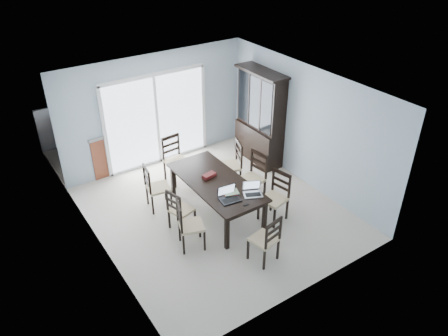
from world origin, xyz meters
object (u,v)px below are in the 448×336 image
(chair_left_mid, at_px, (178,207))
(chair_right_far, at_px, (234,159))
(chair_left_near, at_px, (186,220))
(laptop_dark, at_px, (230,197))
(chair_left_far, at_px, (153,183))
(dining_table, at_px, (216,184))
(cell_phone, at_px, (246,205))
(china_hutch, at_px, (260,118))
(chair_right_mid, at_px, (255,172))
(chair_end_near, at_px, (268,236))
(chair_right_near, at_px, (277,191))
(game_box, at_px, (209,175))
(chair_end_far, at_px, (174,154))
(hot_tub, at_px, (116,135))
(laptop_silver, at_px, (253,192))

(chair_left_mid, bearing_deg, chair_right_far, 96.90)
(chair_left_near, height_order, laptop_dark, chair_left_near)
(chair_left_far, bearing_deg, dining_table, 58.65)
(chair_left_near, relative_size, cell_phone, 11.03)
(china_hutch, relative_size, chair_right_mid, 1.83)
(china_hutch, distance_m, chair_right_mid, 1.73)
(chair_right_far, xyz_separation_m, chair_end_near, (-0.90, -2.30, -0.07))
(chair_left_near, xyz_separation_m, chair_right_near, (1.88, -0.21, 0.03))
(chair_right_mid, bearing_deg, game_box, 69.50)
(dining_table, distance_m, chair_left_far, 1.25)
(chair_end_far, bearing_deg, chair_right_near, 107.03)
(dining_table, xyz_separation_m, chair_right_mid, (0.93, -0.01, -0.04))
(chair_right_near, relative_size, game_box, 4.30)
(chair_left_mid, height_order, chair_right_near, chair_right_near)
(hot_tub, bearing_deg, laptop_dark, -82.00)
(chair_end_far, bearing_deg, laptop_dark, 83.03)
(chair_right_near, xyz_separation_m, laptop_silver, (-0.59, -0.01, 0.20))
(dining_table, bearing_deg, chair_right_near, -40.81)
(china_hutch, distance_m, laptop_silver, 2.67)
(chair_end_far, distance_m, laptop_silver, 2.37)
(chair_end_far, bearing_deg, chair_right_far, 129.90)
(dining_table, xyz_separation_m, chair_right_near, (0.89, -0.77, -0.06))
(chair_left_near, bearing_deg, chair_right_near, 101.47)
(chair_left_far, bearing_deg, cell_phone, 37.97)
(chair_right_far, bearing_deg, chair_left_mid, 132.07)
(dining_table, bearing_deg, chair_left_far, 139.42)
(dining_table, height_order, china_hutch, china_hutch)
(chair_left_far, height_order, chair_right_mid, chair_right_mid)
(chair_end_far, distance_m, cell_phone, 2.52)
(laptop_dark, relative_size, game_box, 1.46)
(chair_left_mid, distance_m, chair_left_far, 0.88)
(chair_right_mid, relative_size, laptop_silver, 2.95)
(chair_right_mid, bearing_deg, hot_tub, 16.91)
(chair_right_far, bearing_deg, chair_end_near, 178.65)
(chair_end_far, bearing_deg, hot_tub, -76.43)
(chair_right_far, relative_size, cell_phone, 12.01)
(chair_end_near, xyz_separation_m, laptop_silver, (0.34, 0.89, 0.24))
(china_hutch, height_order, hot_tub, china_hutch)
(china_hutch, height_order, laptop_dark, china_hutch)
(cell_phone, bearing_deg, chair_left_near, 159.34)
(chair_end_near, distance_m, laptop_dark, 1.02)
(chair_right_mid, bearing_deg, chair_end_far, 23.76)
(cell_phone, distance_m, hot_tub, 4.40)
(chair_right_mid, distance_m, chair_end_near, 1.91)
(chair_right_near, distance_m, game_box, 1.34)
(china_hutch, xyz_separation_m, chair_end_far, (-2.10, 0.31, -0.44))
(chair_left_far, xyz_separation_m, laptop_dark, (0.81, -1.49, 0.21))
(chair_left_far, relative_size, chair_end_near, 1.06)
(chair_end_near, bearing_deg, chair_right_near, 32.43)
(dining_table, relative_size, game_box, 8.21)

